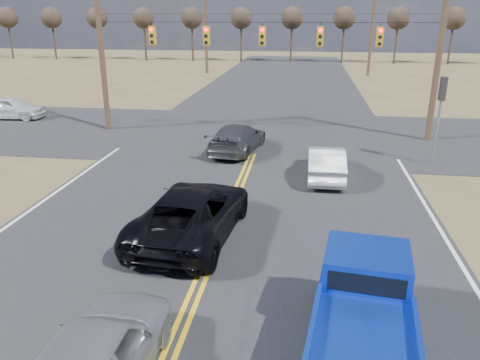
# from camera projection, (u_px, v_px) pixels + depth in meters

# --- Properties ---
(ground) EXTENTS (160.00, 160.00, 0.00)m
(ground) POSITION_uv_depth(u_px,v_px,m) (174.00, 346.00, 9.55)
(ground) COLOR brown
(ground) RESTS_ON ground
(road_main) EXTENTS (14.00, 120.00, 0.02)m
(road_main) POSITION_uv_depth(u_px,v_px,m) (241.00, 182.00, 18.88)
(road_main) COLOR #28282B
(road_main) RESTS_ON ground
(road_cross) EXTENTS (120.00, 12.00, 0.02)m
(road_cross) POSITION_uv_depth(u_px,v_px,m) (261.00, 134.00, 26.34)
(road_cross) COLOR #28282B
(road_cross) RESTS_ON ground
(signal_gantry) EXTENTS (19.60, 4.83, 10.00)m
(signal_gantry) POSITION_uv_depth(u_px,v_px,m) (271.00, 41.00, 24.38)
(signal_gantry) COLOR #473323
(signal_gantry) RESTS_ON ground
(utility_poles) EXTENTS (19.60, 58.32, 10.00)m
(utility_poles) POSITION_uv_depth(u_px,v_px,m) (260.00, 39.00, 23.66)
(utility_poles) COLOR #473323
(utility_poles) RESTS_ON ground
(treeline) EXTENTS (87.00, 117.80, 7.40)m
(treeline) POSITION_uv_depth(u_px,v_px,m) (275.00, 25.00, 32.79)
(treeline) COLOR #33261C
(treeline) RESTS_ON ground
(pickup_truck) EXTENTS (2.49, 5.23, 1.89)m
(pickup_truck) POSITION_uv_depth(u_px,v_px,m) (363.00, 325.00, 8.72)
(pickup_truck) COLOR black
(pickup_truck) RESTS_ON ground
(silver_suv) EXTENTS (1.81, 4.46, 1.52)m
(silver_suv) POSITION_uv_depth(u_px,v_px,m) (94.00, 360.00, 8.07)
(silver_suv) COLOR #95969C
(silver_suv) RESTS_ON ground
(black_suv) EXTENTS (3.08, 5.79, 1.55)m
(black_suv) POSITION_uv_depth(u_px,v_px,m) (192.00, 212.00, 14.06)
(black_suv) COLOR black
(black_suv) RESTS_ON ground
(white_car_queue) EXTENTS (1.44, 4.10, 1.35)m
(white_car_queue) POSITION_uv_depth(u_px,v_px,m) (326.00, 162.00, 19.16)
(white_car_queue) COLOR silver
(white_car_queue) RESTS_ON ground
(dgrey_car_queue) EXTENTS (2.65, 4.95, 1.36)m
(dgrey_car_queue) POSITION_uv_depth(u_px,v_px,m) (237.00, 138.00, 22.85)
(dgrey_car_queue) COLOR #393A3F
(dgrey_car_queue) RESTS_ON ground
(cross_car_west) EXTENTS (1.88, 4.31, 1.45)m
(cross_car_west) POSITION_uv_depth(u_px,v_px,m) (11.00, 108.00, 30.01)
(cross_car_west) COLOR silver
(cross_car_west) RESTS_ON ground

